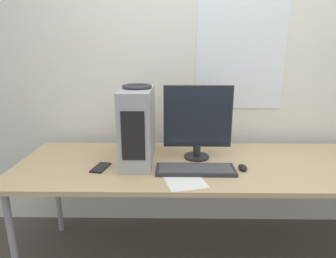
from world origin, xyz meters
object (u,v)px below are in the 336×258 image
at_px(monitor_main, 198,121).
at_px(keyboard, 195,170).
at_px(cell_phone, 101,168).
at_px(pc_tower, 138,125).
at_px(headphones, 137,86).
at_px(mouse, 243,167).

distance_m(monitor_main, keyboard, 0.34).
xyz_separation_m(monitor_main, cell_phone, (-0.61, -0.19, -0.25)).
distance_m(pc_tower, headphones, 0.25).
relative_size(headphones, cell_phone, 1.13).
bearing_deg(mouse, monitor_main, 142.87).
relative_size(mouse, cell_phone, 0.51).
bearing_deg(headphones, cell_phone, -146.91).
distance_m(monitor_main, mouse, 0.41).
xyz_separation_m(keyboard, cell_phone, (-0.58, 0.04, -0.01)).
bearing_deg(headphones, mouse, -13.49).
bearing_deg(pc_tower, keyboard, -26.72).
height_order(keyboard, mouse, mouse).
relative_size(pc_tower, monitor_main, 1.00).
distance_m(keyboard, cell_phone, 0.58).
bearing_deg(cell_phone, monitor_main, 29.16).
height_order(monitor_main, keyboard, monitor_main).
bearing_deg(headphones, keyboard, -26.83).
distance_m(pc_tower, mouse, 0.70).
bearing_deg(monitor_main, mouse, -37.13).
distance_m(pc_tower, keyboard, 0.46).
xyz_separation_m(keyboard, mouse, (0.29, 0.03, 0.00)).
bearing_deg(pc_tower, mouse, -13.42).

